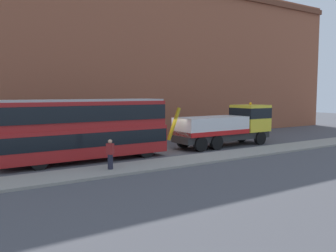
# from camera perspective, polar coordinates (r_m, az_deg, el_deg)

# --- Properties ---
(ground_plane) EXTENTS (120.00, 120.00, 0.00)m
(ground_plane) POSITION_cam_1_polar(r_m,az_deg,el_deg) (27.35, -0.38, -4.10)
(ground_plane) COLOR #4C4C51
(near_kerb) EXTENTS (60.00, 2.80, 0.15)m
(near_kerb) POSITION_cam_1_polar(r_m,az_deg,el_deg) (23.97, 5.11, -5.28)
(near_kerb) COLOR gray
(near_kerb) RESTS_ON ground_plane
(building_facade) EXTENTS (60.00, 1.50, 16.00)m
(building_facade) POSITION_cam_1_polar(r_m,az_deg,el_deg) (34.23, -7.90, 11.29)
(building_facade) COLOR #935138
(building_facade) RESTS_ON ground_plane
(recovery_tow_truck) EXTENTS (10.15, 2.69, 3.67)m
(recovery_tow_truck) POSITION_cam_1_polar(r_m,az_deg,el_deg) (30.43, 9.50, 0.12)
(recovery_tow_truck) COLOR #2D2D2D
(recovery_tow_truck) RESTS_ON ground_plane
(double_decker_bus) EXTENTS (11.06, 2.61, 4.06)m
(double_decker_bus) POSITION_cam_1_polar(r_m,az_deg,el_deg) (23.79, -12.98, -0.23)
(double_decker_bus) COLOR #AD1E1E
(double_decker_bus) RESTS_ON ground_plane
(pedestrian_onlooker) EXTENTS (0.43, 0.48, 1.71)m
(pedestrian_onlooker) POSITION_cam_1_polar(r_m,az_deg,el_deg) (20.48, -9.25, -4.55)
(pedestrian_onlooker) COLOR #232333
(pedestrian_onlooker) RESTS_ON near_kerb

